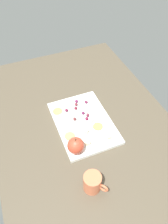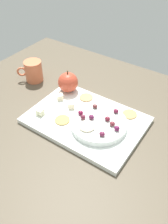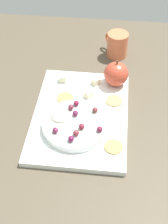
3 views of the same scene
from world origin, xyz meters
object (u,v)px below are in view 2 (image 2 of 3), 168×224
cheese_cube_1 (60,97)px  grape_3 (102,134)px  grape_1 (91,117)px  grape_8 (116,111)px  cracker_1 (86,97)px  grape_2 (95,106)px  cracker_2 (130,114)px  cup (33,71)px  grape_0 (117,128)px  grape_6 (81,113)px  grape_5 (112,125)px  apple_slice_0 (87,126)px  cheese_cube_0 (71,105)px  platter (87,119)px  grape_7 (83,117)px  cracker_0 (62,120)px  apple_whole (68,82)px  serving_dish (99,124)px  cheese_cube_2 (40,112)px  grape_4 (108,119)px

cheese_cube_1 → grape_3: grape_3 is taller
grape_1 → grape_8: 8.41cm
cracker_1 → grape_2: bearing=143.8°
cracker_2 → cup: 42.27cm
grape_3 → grape_8: (1.59, -11.15, -0.03)cm
grape_0 → grape_8: bearing=-59.4°
grape_1 → grape_6: (3.93, 0.25, -0.04)cm
cup → grape_5: bearing=167.3°
grape_1 → cup: bearing=-16.1°
cracker_1 → apple_slice_0: apple_slice_0 is taller
cheese_cube_0 → grape_0: size_ratio=1.24×
cheese_cube_1 → cracker_1: cheese_cube_1 is taller
platter → grape_7: grape_7 is taller
cracker_0 → grape_2: (-6.47, -9.22, 2.50)cm
cheese_cube_1 → grape_3: (-22.42, 8.47, 1.68)cm
grape_5 → grape_6: same height
cracker_2 → apple_slice_0: size_ratio=1.00×
apple_whole → cracker_2: size_ratio=1.53×
cracker_1 → apple_whole: bearing=-0.1°
cheese_cube_1 → grape_0: bearing=170.6°
cheese_cube_1 → grape_1: bearing=165.3°
cracker_2 → platter: bearing=40.1°
cheese_cube_0 → apple_slice_0: (-10.78, 6.46, 1.28)cm
serving_dish → cracker_1: bearing=-40.8°
grape_5 → grape_7: grape_7 is taller
cracker_1 → grape_2: grape_2 is taller
apple_whole → grape_5: 25.43cm
grape_2 → grape_0: bearing=155.1°
cheese_cube_2 → grape_6: size_ratio=1.24×
platter → cracker_2: size_ratio=7.62×
apple_whole → cheese_cube_1: bearing=97.9°
cracker_0 → cheese_cube_2: bearing=13.0°
cracker_2 → grape_0: 10.94cm
grape_8 → grape_5: bearing=107.4°
apple_slice_0 → cheese_cube_2: bearing=7.0°
grape_2 → cheese_cube_1: bearing=3.8°
grape_3 → cracker_1: bearing=-43.4°
grape_4 → cup: 39.28cm
cheese_cube_0 → grape_0: grape_0 is taller
grape_5 → grape_6: (10.74, 0.90, -0.00)cm
grape_0 → grape_6: bearing=1.4°
cheese_cube_0 → grape_4: bearing=178.1°
cheese_cube_1 → cracker_2: cheese_cube_1 is taller
platter → cheese_cube_1: bearing=-11.7°
platter → grape_2: size_ratio=21.78×
grape_5 → cheese_cube_1: bearing=-8.8°
cheese_cube_0 → grape_7: bearing=151.8°
grape_2 → apple_slice_0: bearing=107.6°
apple_whole → grape_5: (-23.59, 9.44, -0.93)cm
grape_3 → apple_whole: bearing=-31.8°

